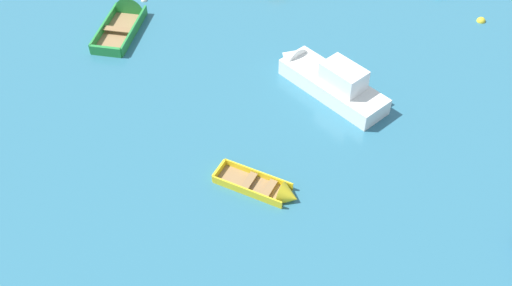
# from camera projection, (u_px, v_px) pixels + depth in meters

# --- Properties ---
(rowboat_green_cluster_outer) EXTENTS (1.88, 4.52, 1.50)m
(rowboat_green_cluster_outer) POSITION_uv_depth(u_px,v_px,m) (127.00, 16.00, 30.64)
(rowboat_green_cluster_outer) COLOR #99754C
(rowboat_green_cluster_outer) RESTS_ON ground_plane
(rowboat_yellow_cluster_inner) EXTENTS (3.48, 2.04, 0.95)m
(rowboat_yellow_cluster_inner) POSITION_uv_depth(u_px,v_px,m) (273.00, 191.00, 22.44)
(rowboat_yellow_cluster_inner) COLOR #99754C
(rowboat_yellow_cluster_inner) RESTS_ON ground_plane
(motor_launch_white_distant_center) EXTENTS (5.40, 4.99, 2.00)m
(motor_launch_white_distant_center) POSITION_uv_depth(u_px,v_px,m) (326.00, 79.00, 26.49)
(motor_launch_white_distant_center) COLOR white
(motor_launch_white_distant_center) RESTS_ON ground_plane
(mooring_buoy_near_foreground) EXTENTS (0.33, 0.33, 0.33)m
(mooring_buoy_near_foreground) POSITION_uv_depth(u_px,v_px,m) (144.00, 1.00, 32.09)
(mooring_buoy_near_foreground) COLOR silver
(mooring_buoy_near_foreground) RESTS_ON ground_plane
(mooring_buoy_outer_edge) EXTENTS (0.45, 0.45, 0.45)m
(mooring_buoy_outer_edge) POSITION_uv_depth(u_px,v_px,m) (481.00, 21.00, 30.71)
(mooring_buoy_outer_edge) COLOR yellow
(mooring_buoy_outer_edge) RESTS_ON ground_plane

